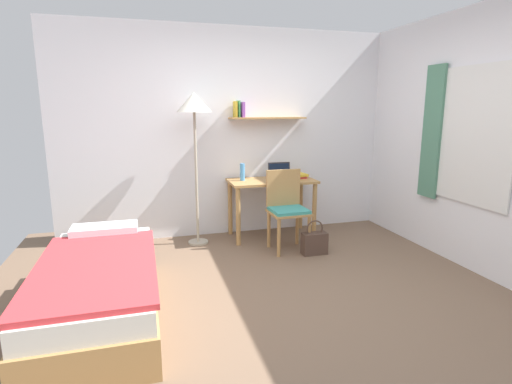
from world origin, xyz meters
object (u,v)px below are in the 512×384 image
object	(u,v)px
laptop	(280,175)
water_bottle	(242,172)
standing_lamp	(194,111)
bed	(100,287)
book_stack	(299,175)
desk	(272,191)
handbag	(314,243)
desk_chair	(287,206)

from	to	relation	value
laptop	water_bottle	world-z (taller)	water_bottle
standing_lamp	laptop	xyz separation A→B (m)	(1.07, 0.04, -0.80)
bed	book_stack	world-z (taller)	book_stack
desk	standing_lamp	world-z (taller)	standing_lamp
handbag	standing_lamp	bearing A→B (deg)	148.85
desk_chair	water_bottle	size ratio (longest dim) A/B	4.32
book_stack	handbag	xyz separation A→B (m)	(-0.12, -0.79, -0.63)
desk_chair	handbag	distance (m)	0.52
water_bottle	standing_lamp	bearing A→B (deg)	-172.19
desk	handbag	xyz separation A→B (m)	(0.26, -0.75, -0.46)
laptop	water_bottle	xyz separation A→B (m)	(-0.48, 0.04, 0.05)
bed	desk	bearing A→B (deg)	39.10
desk	water_bottle	bearing A→B (deg)	171.15
desk_chair	standing_lamp	distance (m)	1.52
desk	laptop	size ratio (longest dim) A/B	3.64
bed	desk_chair	xyz separation A→B (m)	(1.95, 1.07, 0.27)
bed	desk	xyz separation A→B (m)	(1.93, 1.56, 0.36)
desk_chair	bed	bearing A→B (deg)	-151.20
water_bottle	laptop	bearing A→B (deg)	-4.43
bed	standing_lamp	xyz separation A→B (m)	(0.98, 1.54, 1.35)
desk_chair	book_stack	size ratio (longest dim) A/B	4.07
standing_lamp	water_bottle	bearing A→B (deg)	7.81
bed	laptop	world-z (taller)	laptop
standing_lamp	book_stack	xyz separation A→B (m)	(1.33, 0.06, -0.82)
standing_lamp	laptop	distance (m)	1.33
laptop	standing_lamp	bearing A→B (deg)	-177.73
water_bottle	book_stack	xyz separation A→B (m)	(0.75, -0.02, -0.08)
water_bottle	bed	bearing A→B (deg)	-133.90
bed	handbag	bearing A→B (deg)	20.33
bed	handbag	xyz separation A→B (m)	(2.19, 0.81, -0.11)
standing_lamp	water_bottle	distance (m)	0.95
bed	handbag	distance (m)	2.34
bed	water_bottle	size ratio (longest dim) A/B	8.77
book_stack	handbag	world-z (taller)	book_stack
desk	desk_chair	bearing A→B (deg)	-87.24
desk	water_bottle	world-z (taller)	water_bottle
standing_lamp	handbag	size ratio (longest dim) A/B	4.54
laptop	handbag	size ratio (longest dim) A/B	0.75
bed	book_stack	size ratio (longest dim) A/B	8.25
desk	desk_chair	size ratio (longest dim) A/B	1.17
handbag	water_bottle	bearing A→B (deg)	127.74
book_stack	handbag	bearing A→B (deg)	-98.83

